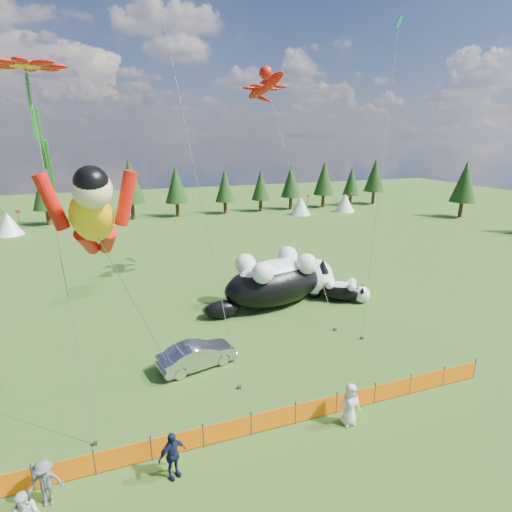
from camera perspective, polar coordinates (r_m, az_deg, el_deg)
The scene contains 15 objects.
ground at distance 20.61m, azimuth -0.79°, elevation -18.39°, with size 160.00×160.00×0.00m, color #133509.
safety_fence at distance 18.06m, azimuth 2.54°, elevation -22.23°, with size 22.06×0.06×1.10m.
tree_line at distance 61.69m, azimuth -14.66°, elevation 8.92°, with size 90.00×4.00×8.00m, color black, non-canonical shape.
festival_tents at distance 59.24m, azimuth -3.30°, elevation 6.58°, with size 50.00×3.20×2.80m, color white, non-canonical shape.
cat_large at distance 29.14m, azimuth 3.45°, elevation -3.40°, with size 10.59×5.31×3.85m.
cat_small at distance 30.61m, azimuth 12.26°, elevation -4.84°, with size 4.07×3.26×1.66m.
car at distance 22.09m, azimuth -8.35°, elevation -13.82°, with size 1.46×4.18×1.38m, color #ACABB0.
spectator_c at distance 16.21m, azimuth -11.87°, elevation -26.09°, with size 1.09×0.56×1.87m, color #131836.
spectator_d at distance 16.69m, azimuth -27.90°, elevation -26.75°, with size 1.13×0.58×1.74m, color #545559.
spectator_e at distance 18.47m, azimuth 13.27°, elevation -19.95°, with size 0.93×0.61×1.91m, color silver.
superhero_kite at distance 14.02m, azimuth -22.27°, elevation 5.03°, with size 4.81×7.49×12.12m.
gecko_kite at distance 31.96m, azimuth 1.35°, elevation 23.13°, with size 4.64×13.19×18.16m.
flower_kite at distance 17.23m, azimuth -30.04°, elevation 22.02°, with size 3.24×4.10×14.43m.
diamond_kite_a at distance 20.93m, azimuth -13.44°, elevation 31.31°, with size 2.83×4.62×19.46m.
diamond_kite_b at distance 30.91m, azimuth 19.40°, elevation 26.49°, with size 5.97×6.70×20.70m.
Camera 1 is at (-5.42, -15.95, 11.87)m, focal length 28.00 mm.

